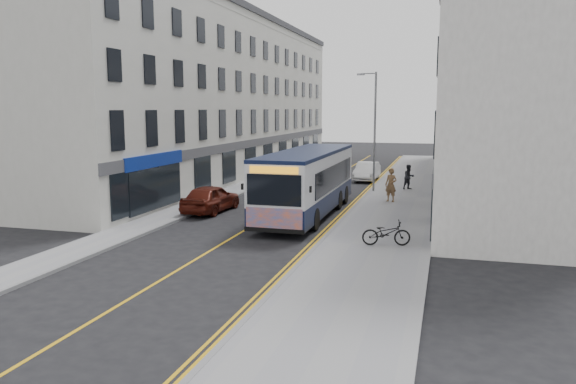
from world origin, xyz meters
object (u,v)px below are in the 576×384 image
Objects in this scene: city_bus at (307,180)px; pedestrian_near at (391,185)px; bicycle at (386,233)px; streetlamp at (374,127)px; pedestrian_far at (409,177)px; car_maroon at (211,198)px; car_white at (367,171)px.

pedestrian_near is at bearing 52.61° from city_bus.
pedestrian_near reaches higher than bicycle.
streetlamp is 3.98× the size of pedestrian_near.
pedestrian_far reaches higher than bicycle.
city_bus is at bearing -172.30° from car_maroon.
streetlamp is 1.82× the size of car_white.
pedestrian_far is at bearing 104.80° from pedestrian_near.
pedestrian_far is (2.32, 1.36, -3.41)m from streetlamp.
city_bus is 2.63× the size of car_maroon.
streetlamp is 9.80m from city_bus.
car_white reaches higher than bicycle.
car_maroon is (-6.32, -15.90, 0.04)m from car_white.
car_maroon is at bearing -127.27° from pedestrian_near.
city_bus is 6.96× the size of pedestrian_far.
car_white is at bearing 86.34° from city_bus.
car_white is at bearing -2.74° from bicycle.
city_bus is at bearing 26.02° from bicycle.
pedestrian_far is at bearing -52.41° from car_white.
pedestrian_far is (0.69, 5.51, -0.15)m from pedestrian_near.
streetlamp reaches higher than city_bus.
pedestrian_near is 10.72m from car_maroon.
bicycle is 16.51m from pedestrian_far.
pedestrian_near is at bearing -8.07° from bicycle.
car_white is at bearing -108.69° from car_maroon.
car_maroon is (-10.11, 5.50, 0.13)m from bicycle.
city_bus is at bearing -151.96° from pedestrian_far.
pedestrian_near is (1.63, -4.15, -3.26)m from streetlamp.
city_bus is 6.07× the size of bicycle.
pedestrian_near is 0.46× the size of car_white.
pedestrian_near is 10.80m from car_white.
pedestrian_far is at bearing -12.01° from bicycle.
pedestrian_near reaches higher than car_white.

